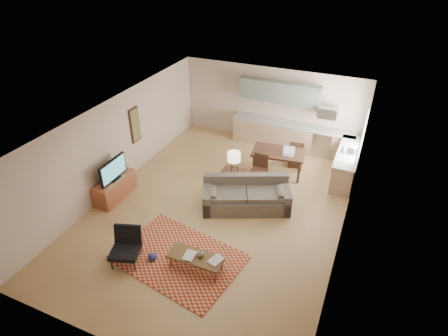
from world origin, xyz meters
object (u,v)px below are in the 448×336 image
at_px(armchair, 125,248).
at_px(tv_credenza, 115,188).
at_px(console_table, 234,181).
at_px(dining_table, 278,163).
at_px(sofa, 246,195).
at_px(coffee_table, 196,262).

xyz_separation_m(armchair, tv_credenza, (-1.81, 1.98, -0.10)).
xyz_separation_m(tv_credenza, console_table, (3.02, 1.58, 0.06)).
relative_size(armchair, console_table, 1.11).
height_order(tv_credenza, console_table, console_table).
bearing_deg(armchair, console_table, 53.29).
xyz_separation_m(tv_credenza, dining_table, (3.92, 3.05, 0.09)).
distance_m(armchair, dining_table, 5.45).
xyz_separation_m(sofa, armchair, (-1.81, -3.01, -0.01)).
bearing_deg(coffee_table, sofa, 83.80).
bearing_deg(armchair, tv_credenza, 114.55).
height_order(armchair, dining_table, armchair).
relative_size(coffee_table, tv_credenza, 0.93).
bearing_deg(sofa, console_table, 113.41).
distance_m(coffee_table, armchair, 1.65).
height_order(sofa, console_table, sofa).
bearing_deg(console_table, sofa, -42.99).
distance_m(sofa, tv_credenza, 3.76).
distance_m(coffee_table, console_table, 3.13).
height_order(coffee_table, tv_credenza, tv_credenza).
height_order(console_table, dining_table, dining_table).
height_order(sofa, coffee_table, sofa).
bearing_deg(sofa, tv_credenza, 171.96).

